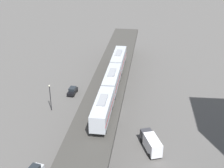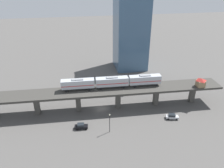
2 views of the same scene
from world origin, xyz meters
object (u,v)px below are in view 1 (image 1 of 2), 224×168
(subway_train, at_px, (112,80))
(street_lamp, at_px, (50,95))
(street_car_black, at_px, (72,91))
(delivery_truck, at_px, (151,143))

(subway_train, distance_m, street_lamp, 17.09)
(street_car_black, bearing_deg, subway_train, 133.58)
(subway_train, bearing_deg, street_car_black, -46.42)
(delivery_truck, xyz_separation_m, street_lamp, (24.20, -13.51, 2.35))
(subway_train, xyz_separation_m, street_lamp, (15.40, -3.52, -6.51))
(street_lamp, bearing_deg, street_car_black, -110.18)
(street_lamp, bearing_deg, subway_train, 167.12)
(delivery_truck, bearing_deg, subway_train, -48.62)
(street_car_black, bearing_deg, street_lamp, 69.82)
(street_car_black, height_order, delivery_truck, delivery_truck)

